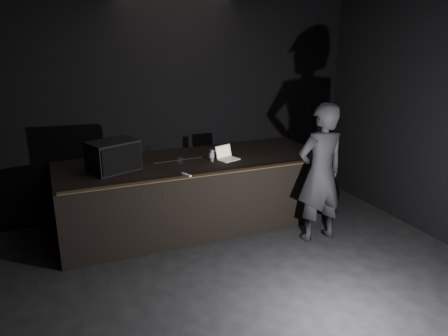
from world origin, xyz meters
name	(u,v)px	position (x,y,z in m)	size (l,w,h in m)	color
ground	(284,327)	(0.00, 0.00, 0.00)	(7.00, 7.00, 0.00)	black
room_walls	(294,131)	(0.00, 0.00, 2.02)	(6.10, 7.10, 3.52)	black
stage_riser	(195,192)	(0.00, 2.73, 0.50)	(4.00, 1.50, 1.00)	black
riser_lip	(211,174)	(0.00, 2.02, 1.01)	(3.92, 0.10, 0.01)	brown
stage_monitor	(114,156)	(-1.17, 2.68, 1.21)	(0.75, 0.65, 0.42)	black
cable	(186,159)	(-0.11, 2.80, 1.01)	(0.02, 0.02, 1.01)	black
laptop	(227,156)	(0.47, 2.61, 1.05)	(0.35, 0.33, 0.20)	white
beer_can	(212,155)	(0.23, 2.60, 1.09)	(0.07, 0.07, 0.18)	silver
plastic_cup	(180,161)	(-0.25, 2.61, 1.05)	(0.09, 0.09, 0.11)	white
wii_remote	(186,175)	(-0.33, 2.08, 1.02)	(0.04, 0.17, 0.03)	white
person	(321,173)	(1.43, 1.55, 0.98)	(0.71, 0.47, 1.95)	black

